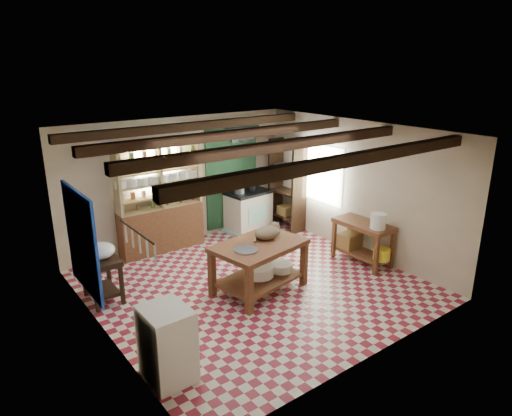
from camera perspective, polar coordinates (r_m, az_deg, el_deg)
floor at (r=7.89m, az=-0.40°, el=-9.63°), size 5.00×5.00×0.02m
ceiling at (r=7.07m, az=-0.45°, el=9.46°), size 5.00×5.00×0.02m
wall_back at (r=9.42m, az=-9.51°, el=3.31°), size 5.00×0.04×2.60m
wall_front at (r=5.70m, az=14.79°, el=-6.98°), size 5.00×0.04×2.60m
wall_left at (r=6.32m, az=-19.06°, el=-4.88°), size 0.04×5.00×2.60m
wall_right at (r=9.02m, az=12.47°, el=2.47°), size 0.04×5.00×2.60m
ceiling_beams at (r=7.09m, az=-0.44°, el=8.50°), size 5.00×3.80×0.15m
blue_wall_patch at (r=7.20m, az=-20.96°, el=-3.98°), size 0.04×1.40×1.60m
green_wall_patch at (r=10.02m, az=-3.07°, el=4.12°), size 1.30×0.04×2.30m
window_back at (r=9.10m, az=-12.37°, el=5.21°), size 0.90×0.02×0.80m
window_right at (r=9.64m, az=7.96°, el=4.33°), size 0.02×1.30×1.20m
utensil_rail at (r=5.10m, az=-14.66°, el=-4.13°), size 0.06×0.90×0.28m
pot_rack at (r=9.50m, az=-1.73°, el=9.09°), size 0.86×0.12×0.36m
shelving_unit at (r=9.08m, az=-11.95°, el=1.29°), size 1.70×0.34×2.20m
tall_rack at (r=10.17m, az=3.90°, el=2.86°), size 0.40×0.86×2.00m
work_table at (r=7.55m, az=0.39°, el=-7.35°), size 1.61×1.21×0.83m
stove at (r=10.11m, az=-0.98°, el=-0.39°), size 0.99×0.71×0.92m
prep_table at (r=7.66m, az=-18.66°, el=-8.41°), size 0.51×0.73×0.73m
white_cabinet at (r=5.71m, az=-11.05°, el=-16.33°), size 0.52×0.62×0.93m
right_counter at (r=8.77m, az=13.14°, el=-4.25°), size 0.58×1.12×0.80m
cat at (r=7.55m, az=1.42°, el=-3.09°), size 0.55×0.48×0.21m
steel_tray at (r=7.12m, az=-1.24°, el=-5.25°), size 0.44×0.44×0.02m
basin_large at (r=7.67m, az=0.37°, el=-7.86°), size 0.57×0.57×0.17m
basin_small at (r=7.85m, az=3.19°, el=-7.38°), size 0.44×0.44×0.13m
kettle_left at (r=9.78m, az=-2.11°, el=2.57°), size 0.24×0.24×0.25m
kettle_right at (r=10.00m, az=-0.56°, el=2.84°), size 0.19×0.19×0.22m
enamel_bowl at (r=7.47m, az=-19.03°, el=-5.07°), size 0.49×0.49×0.24m
white_bucket at (r=8.35m, az=15.03°, el=-1.60°), size 0.28×0.28×0.28m
wicker_basket at (r=8.96m, az=11.64°, el=-3.98°), size 0.41×0.33×0.28m
yellow_tub at (r=8.55m, az=15.43°, el=-5.60°), size 0.30×0.30×0.22m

